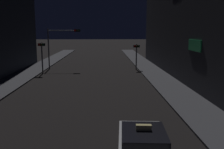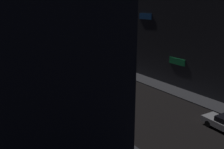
{
  "view_description": "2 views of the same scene",
  "coord_description": "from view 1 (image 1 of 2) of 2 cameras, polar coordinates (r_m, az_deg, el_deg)",
  "views": [
    {
      "loc": [
        1.55,
        2.16,
        4.97
      ],
      "look_at": [
        2.12,
        21.21,
        1.69
      ],
      "focal_mm": 41.03,
      "sensor_mm": 36.0,
      "label": 1
    },
    {
      "loc": [
        -17.83,
        -0.5,
        11.62
      ],
      "look_at": [
        -0.06,
        25.7,
        2.55
      ],
      "focal_mm": 39.81,
      "sensor_mm": 36.0,
      "label": 2
    }
  ],
  "objects": [
    {
      "name": "sidewalk_left",
      "position": [
        32.26,
        -17.73,
        0.55
      ],
      "size": [
        2.92,
        69.54,
        0.12
      ],
      "primitive_type": "cube",
      "color": "#424247",
      "rests_on": "ground_plane"
    },
    {
      "name": "sidewalk_right",
      "position": [
        31.55,
        8.91,
        0.7
      ],
      "size": [
        2.92,
        69.54,
        0.12
      ],
      "primitive_type": "cube",
      "color": "#424247",
      "rests_on": "ground_plane"
    },
    {
      "name": "taxi",
      "position": [
        9.86,
        6.94,
        -15.76
      ],
      "size": [
        2.1,
        4.56,
        1.62
      ],
      "color": "#B7B7BC",
      "rests_on": "ground_plane"
    },
    {
      "name": "traffic_light_overhead",
      "position": [
        33.8,
        -11.35,
        7.58
      ],
      "size": [
        4.21,
        0.41,
        5.22
      ],
      "color": "slate",
      "rests_on": "ground_plane"
    },
    {
      "name": "traffic_light_left_kerb",
      "position": [
        30.6,
        -15.38,
        5.0
      ],
      "size": [
        0.8,
        0.42,
        3.64
      ],
      "color": "slate",
      "rests_on": "ground_plane"
    },
    {
      "name": "traffic_light_right_kerb",
      "position": [
        32.88,
        5.48,
        5.19
      ],
      "size": [
        0.8,
        0.41,
        3.26
      ],
      "color": "slate",
      "rests_on": "ground_plane"
    }
  ]
}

